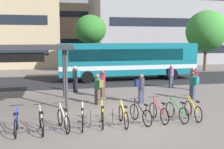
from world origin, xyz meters
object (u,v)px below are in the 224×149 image
commuter_navy_pack_0 (102,82)px  commuter_navy_pack_5 (141,87)px  transit_shelter (9,49)px  commuter_maroon_pack_3 (193,77)px  parked_bicycle_yellow_4 (102,116)px  parked_bicycle_blue_0 (16,124)px  commuter_black_pack_2 (171,74)px  parked_bicycle_silver_1 (41,122)px  parked_bicycle_white_2 (63,120)px  parked_bicycle_red_7 (159,112)px  parked_bicycle_green_8 (177,112)px  parked_bicycle_yellow_5 (123,116)px  commuter_teal_pack_4 (76,77)px  parked_bicycle_yellow_9 (193,110)px  commuter_teal_pack_1 (193,84)px  street_tree_0 (91,30)px  parked_bicycle_black_6 (140,114)px  city_bus (128,60)px  parked_bicycle_white_3 (83,119)px  commuter_olive_pack_6 (98,87)px  street_tree_1 (206,31)px

commuter_navy_pack_0 → commuter_navy_pack_5: size_ratio=1.02×
transit_shelter → commuter_maroon_pack_3: bearing=8.8°
parked_bicycle_yellow_4 → commuter_navy_pack_0: bearing=-2.0°
parked_bicycle_blue_0 → commuter_maroon_pack_3: size_ratio=1.06×
commuter_black_pack_2 → parked_bicycle_silver_1: bearing=-147.2°
parked_bicycle_yellow_4 → commuter_black_pack_2: commuter_black_pack_2 is taller
parked_bicycle_blue_0 → parked_bicycle_white_2: 1.75m
parked_bicycle_white_2 → parked_bicycle_red_7: same height
parked_bicycle_green_8 → parked_bicycle_yellow_5: bearing=83.6°
parked_bicycle_silver_1 → commuter_teal_pack_4: size_ratio=0.96×
parked_bicycle_yellow_9 → transit_shelter: transit_shelter is taller
parked_bicycle_green_8 → commuter_teal_pack_1: bearing=-46.7°
parked_bicycle_silver_1 → commuter_navy_pack_0: size_ratio=1.02×
commuter_black_pack_2 → street_tree_0: street_tree_0 is taller
transit_shelter → parked_bicycle_blue_0: bearing=-79.9°
parked_bicycle_silver_1 → parked_bicycle_red_7: bearing=-93.8°
parked_bicycle_yellow_4 → commuter_black_pack_2: 9.62m
parked_bicycle_black_6 → commuter_navy_pack_0: (-0.78, 5.24, 0.58)m
commuter_teal_pack_1 → transit_shelter: bearing=60.4°
city_bus → parked_bicycle_white_2: (-5.88, -11.98, -1.39)m
parked_bicycle_white_2 → parked_bicycle_green_8: (4.91, 0.19, 0.00)m
commuter_black_pack_2 → parked_bicycle_white_3: bearing=-142.0°
parked_bicycle_yellow_4 → transit_shelter: bearing=53.3°
parked_bicycle_green_8 → commuter_navy_pack_5: bearing=1.4°
commuter_navy_pack_0 → commuter_navy_pack_5: (1.84, -1.95, -0.02)m
commuter_black_pack_2 → parked_bicycle_blue_0: bearing=-150.1°
parked_bicycle_yellow_4 → parked_bicycle_black_6: 1.64m
parked_bicycle_yellow_4 → street_tree_0: (1.57, 16.76, 4.14)m
parked_bicycle_yellow_4 → parked_bicycle_white_2: bearing=104.2°
city_bus → parked_bicycle_silver_1: bearing=-120.0°
commuter_navy_pack_0 → commuter_black_pack_2: (5.43, 2.06, 0.03)m
city_bus → commuter_teal_pack_1: bearing=-79.2°
commuter_navy_pack_0 → commuter_teal_pack_1: (5.16, -1.66, -0.01)m
parked_bicycle_green_8 → commuter_maroon_pack_3: (4.16, 6.19, 0.55)m
parked_bicycle_blue_0 → commuter_olive_pack_6: commuter_olive_pack_6 is taller
commuter_teal_pack_1 → commuter_black_pack_2: (0.26, 3.72, 0.04)m
transit_shelter → commuter_teal_pack_4: bearing=38.9°
commuter_teal_pack_1 → street_tree_1: street_tree_1 is taller
parked_bicycle_green_8 → commuter_black_pack_2: commuter_black_pack_2 is taller
city_bus → parked_bicycle_white_2: size_ratio=7.19×
parked_bicycle_silver_1 → parked_bicycle_green_8: 5.75m
parked_bicycle_yellow_4 → commuter_navy_pack_5: commuter_navy_pack_5 is taller
parked_bicycle_yellow_9 → commuter_black_pack_2: (2.15, 7.19, 0.62)m
parked_bicycle_silver_1 → parked_bicycle_green_8: size_ratio=1.00×
commuter_black_pack_2 → parked_bicycle_red_7: bearing=-126.0°
commuter_maroon_pack_3 → street_tree_1: (6.95, 10.05, 3.51)m
commuter_teal_pack_1 → street_tree_0: 14.39m
parked_bicycle_white_3 → parked_bicycle_black_6: 2.47m
transit_shelter → commuter_black_pack_2: transit_shelter is taller
transit_shelter → commuter_black_pack_2: 11.17m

